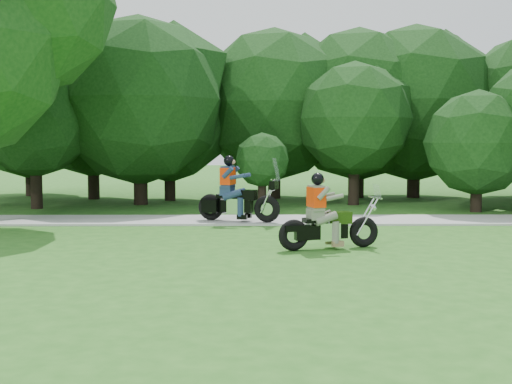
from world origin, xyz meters
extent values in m
plane|color=#27611B|center=(0.00, 0.00, 0.00)|extent=(100.00, 100.00, 0.00)
cube|color=#A9A9A4|center=(0.00, 8.00, 0.03)|extent=(60.00, 2.20, 0.06)
cylinder|color=black|center=(1.33, 12.72, 0.90)|extent=(0.41, 0.41, 1.80)
sphere|color=black|center=(1.33, 12.72, 3.16)|extent=(4.20, 4.20, 4.20)
cylinder|color=black|center=(1.97, 15.68, 0.90)|extent=(0.51, 0.51, 1.80)
sphere|color=black|center=(1.97, 15.68, 3.84)|extent=(6.29, 6.29, 6.29)
cylinder|color=black|center=(-6.54, 12.91, 0.90)|extent=(0.51, 0.51, 1.80)
sphere|color=black|center=(-6.54, 12.91, 3.83)|extent=(6.24, 6.24, 6.24)
cylinder|color=black|center=(-1.50, 15.35, 0.90)|extent=(0.51, 0.51, 1.80)
sphere|color=black|center=(-1.50, 15.35, 3.81)|extent=(6.20, 6.20, 6.20)
cylinder|color=black|center=(-2.07, 11.01, 0.55)|extent=(0.29, 0.29, 1.10)
sphere|color=black|center=(-2.07, 11.01, 1.71)|extent=(1.87, 1.87, 1.87)
cylinder|color=black|center=(-11.85, 16.64, 0.90)|extent=(0.51, 0.51, 1.80)
sphere|color=black|center=(-11.85, 16.64, 3.81)|extent=(6.19, 6.19, 6.19)
cylinder|color=black|center=(-5.66, 14.49, 0.77)|extent=(0.44, 0.44, 1.53)
sphere|color=black|center=(-5.66, 14.49, 3.06)|extent=(4.71, 4.71, 4.71)
cylinder|color=black|center=(-9.91, 11.47, 0.90)|extent=(0.40, 0.40, 1.80)
sphere|color=black|center=(-9.91, 11.47, 3.10)|extent=(4.01, 4.01, 4.01)
cylinder|color=black|center=(4.29, 15.70, 0.90)|extent=(0.52, 0.52, 1.80)
sphere|color=black|center=(4.29, 15.70, 3.90)|extent=(6.45, 6.45, 6.45)
cylinder|color=black|center=(5.04, 10.37, 0.58)|extent=(0.38, 0.38, 1.16)
sphere|color=black|center=(5.04, 10.37, 2.30)|extent=(3.51, 3.51, 3.51)
cylinder|color=black|center=(-8.82, 15.12, 0.90)|extent=(0.46, 0.46, 1.80)
sphere|color=black|center=(-8.82, 15.12, 3.49)|extent=(5.21, 5.21, 5.21)
sphere|color=#154413|center=(-8.74, 7.30, 6.20)|extent=(5.12, 5.12, 5.12)
torus|color=black|center=(-1.53, 2.89, 0.34)|extent=(0.71, 0.38, 0.69)
torus|color=black|center=(0.07, 3.36, 0.34)|extent=(0.71, 0.38, 0.69)
cube|color=black|center=(-0.92, 3.07, 0.39)|extent=(1.22, 0.56, 0.31)
cube|color=silver|center=(-0.76, 3.12, 0.39)|extent=(0.55, 0.45, 0.39)
cube|color=black|center=(-0.50, 3.19, 0.69)|extent=(0.57, 0.43, 0.25)
cube|color=black|center=(-1.05, 3.03, 0.65)|extent=(0.58, 0.44, 0.10)
cylinder|color=silver|center=(0.11, 3.37, 0.69)|extent=(0.52, 0.19, 0.81)
cylinder|color=silver|center=(0.33, 3.44, 1.11)|extent=(0.21, 0.61, 0.04)
cube|color=#5C604E|center=(-1.05, 3.03, 0.78)|extent=(0.39, 0.44, 0.24)
cube|color=#5C604E|center=(-1.03, 3.04, 1.14)|extent=(0.36, 0.47, 0.55)
cube|color=#FF3405|center=(-1.03, 3.04, 1.16)|extent=(0.40, 0.51, 0.43)
sphere|color=black|center=(-1.00, 3.05, 1.55)|extent=(0.27, 0.27, 0.27)
torus|color=black|center=(-3.62, 7.74, 0.44)|extent=(0.80, 0.45, 0.77)
torus|color=black|center=(-2.00, 7.21, 0.44)|extent=(0.80, 0.45, 0.77)
cube|color=black|center=(-3.00, 7.53, 0.50)|extent=(1.25, 0.63, 0.35)
cube|color=silver|center=(-2.84, 7.48, 0.50)|extent=(0.62, 0.52, 0.44)
cube|color=black|center=(-2.58, 7.40, 0.83)|extent=(0.65, 0.49, 0.29)
cube|color=black|center=(-3.13, 7.58, 0.79)|extent=(0.65, 0.51, 0.11)
cylinder|color=silver|center=(-1.95, 7.19, 0.83)|extent=(0.43, 0.18, 0.99)
cylinder|color=silver|center=(-1.78, 7.13, 1.30)|extent=(0.26, 0.68, 0.04)
cube|color=black|center=(-3.64, 7.49, 0.50)|extent=(0.48, 0.27, 0.37)
cube|color=black|center=(-3.49, 7.95, 0.50)|extent=(0.48, 0.27, 0.37)
cube|color=navy|center=(-3.13, 7.58, 0.94)|extent=(0.44, 0.50, 0.26)
cube|color=navy|center=(-3.11, 7.57, 1.34)|extent=(0.42, 0.53, 0.62)
cube|color=#FF3405|center=(-3.11, 7.57, 1.36)|extent=(0.46, 0.58, 0.48)
sphere|color=black|center=(-3.08, 7.56, 1.80)|extent=(0.31, 0.31, 0.31)
camera|label=1|loc=(-2.43, -10.79, 2.39)|focal=45.00mm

